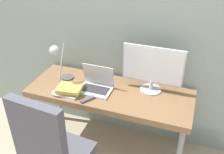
{
  "coord_description": "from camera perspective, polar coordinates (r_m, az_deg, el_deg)",
  "views": [
    {
      "loc": [
        0.72,
        -1.67,
        2.14
      ],
      "look_at": [
        0.03,
        0.26,
        0.91
      ],
      "focal_mm": 42.0,
      "sensor_mm": 36.0,
      "label": 1
    }
  ],
  "objects": [
    {
      "name": "desk",
      "position": [
        2.57,
        -0.5,
        -4.31
      ],
      "size": [
        1.59,
        0.59,
        0.73
      ],
      "color": "brown",
      "rests_on": "ground_plane"
    },
    {
      "name": "desk_lamp",
      "position": [
        2.53,
        -11.63,
        4.06
      ],
      "size": [
        0.13,
        0.29,
        0.44
      ],
      "color": "#4C4C51",
      "rests_on": "desk"
    },
    {
      "name": "book_stack",
      "position": [
        2.5,
        -9.27,
        -2.82
      ],
      "size": [
        0.25,
        0.2,
        0.08
      ],
      "color": "silver",
      "rests_on": "desk"
    },
    {
      "name": "office_chair",
      "position": [
        2.12,
        -13.02,
        -15.57
      ],
      "size": [
        0.54,
        0.55,
        1.16
      ],
      "color": "black",
      "rests_on": "ground_plane"
    },
    {
      "name": "tv_remote",
      "position": [
        2.41,
        -5.4,
        -4.88
      ],
      "size": [
        0.11,
        0.14,
        0.02
      ],
      "color": "#4C4C51",
      "rests_on": "desk"
    },
    {
      "name": "wall_back",
      "position": [
        2.58,
        2.22,
        11.91
      ],
      "size": [
        8.0,
        0.05,
        2.6
      ],
      "color": "gray",
      "rests_on": "ground_plane"
    },
    {
      "name": "laptop",
      "position": [
        2.53,
        -3.44,
        -1.73
      ],
      "size": [
        0.31,
        0.23,
        0.24
      ],
      "color": "silver",
      "rests_on": "desk"
    },
    {
      "name": "game_controller",
      "position": [
        2.51,
        -11.6,
        -3.44
      ],
      "size": [
        0.13,
        0.1,
        0.04
      ],
      "color": "white",
      "rests_on": "desk"
    },
    {
      "name": "monitor",
      "position": [
        2.45,
        8.86,
        2.02
      ],
      "size": [
        0.57,
        0.21,
        0.45
      ],
      "color": "#B7B7BC",
      "rests_on": "desk"
    }
  ]
}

